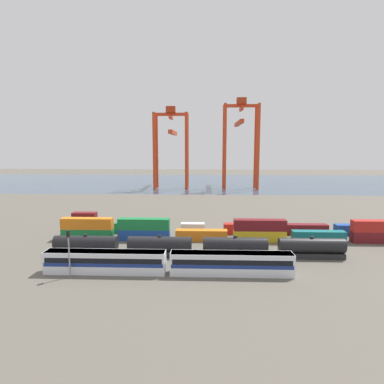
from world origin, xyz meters
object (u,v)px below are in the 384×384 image
(gantry_crane_central, at_px, (240,134))
(shipping_container_5, at_px, (260,236))
(freight_tank_row, at_px, (197,246))
(signal_mast, at_px, (69,247))
(passenger_train, at_px, (168,262))
(shipping_container_17, at_px, (359,230))
(gantry_crane_west, at_px, (171,140))
(shipping_container_11, at_px, (85,227))
(shipping_container_13, at_px, (139,228))
(shipping_container_7, at_px, (318,236))
(shipping_container_15, at_px, (248,229))

(gantry_crane_central, bearing_deg, shipping_container_5, -93.10)
(freight_tank_row, distance_m, signal_mast, 24.58)
(passenger_train, relative_size, shipping_container_17, 3.57)
(gantry_crane_west, bearing_deg, passenger_train, -84.68)
(shipping_container_11, bearing_deg, passenger_train, -48.47)
(shipping_container_11, distance_m, shipping_container_17, 69.92)
(signal_mast, xyz_separation_m, shipping_container_17, (61.74, 30.09, -3.91))
(passenger_train, bearing_deg, gantry_crane_west, 95.32)
(shipping_container_5, xyz_separation_m, shipping_container_13, (-29.91, 6.87, 0.00))
(signal_mast, bearing_deg, freight_tank_row, 28.67)
(shipping_container_11, relative_size, gantry_crane_central, 0.13)
(passenger_train, bearing_deg, shipping_container_13, 111.01)
(passenger_train, relative_size, shipping_container_13, 3.57)
(passenger_train, distance_m, shipping_container_7, 38.97)
(shipping_container_7, xyz_separation_m, gantry_crane_west, (-44.29, 102.21, 24.37))
(passenger_train, bearing_deg, shipping_container_17, 31.64)
(shipping_container_5, relative_size, shipping_container_17, 1.00)
(passenger_train, xyz_separation_m, gantry_crane_west, (-11.47, 123.21, 23.53))
(shipping_container_5, relative_size, shipping_container_15, 1.00)
(shipping_container_5, xyz_separation_m, shipping_container_7, (13.61, 0.00, 0.00))
(signal_mast, height_order, gantry_crane_west, gantry_crane_west)
(shipping_container_13, relative_size, gantry_crane_west, 0.28)
(shipping_container_11, bearing_deg, shipping_container_13, 0.00)
(shipping_container_15, height_order, gantry_crane_central, gantry_crane_central)
(freight_tank_row, height_order, shipping_container_5, freight_tank_row)
(freight_tank_row, bearing_deg, shipping_container_7, 22.42)
(shipping_container_5, bearing_deg, shipping_container_15, 105.79)
(shipping_container_11, distance_m, gantry_crane_central, 111.02)
(signal_mast, xyz_separation_m, shipping_container_11, (-8.18, 30.09, -3.91))
(freight_tank_row, distance_m, shipping_container_5, 18.40)
(freight_tank_row, xyz_separation_m, shipping_container_7, (27.93, 11.53, -0.76))
(signal_mast, height_order, shipping_container_5, signal_mast)
(shipping_container_13, distance_m, shipping_container_15, 27.97)
(gantry_crane_central, bearing_deg, shipping_container_15, -94.48)
(shipping_container_15, height_order, gantry_crane_west, gantry_crane_west)
(passenger_train, height_order, shipping_container_13, passenger_train)
(shipping_container_11, bearing_deg, signal_mast, -74.79)
(passenger_train, xyz_separation_m, shipping_container_11, (-24.69, 27.87, -0.84))
(signal_mast, relative_size, gantry_crane_west, 0.19)
(passenger_train, relative_size, shipping_container_5, 3.57)
(passenger_train, relative_size, gantry_crane_west, 1.02)
(shipping_container_11, distance_m, shipping_container_13, 13.98)
(shipping_container_5, height_order, shipping_container_7, same)
(shipping_container_5, bearing_deg, gantry_crane_central, 86.90)
(passenger_train, xyz_separation_m, shipping_container_7, (32.82, 21.00, -0.84))
(passenger_train, bearing_deg, freight_tank_row, 62.72)
(shipping_container_7, xyz_separation_m, shipping_container_15, (-15.55, 6.87, 0.00))
(shipping_container_17, bearing_deg, freight_tank_row, -155.49)
(passenger_train, distance_m, freight_tank_row, 10.66)
(signal_mast, relative_size, shipping_container_11, 1.34)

